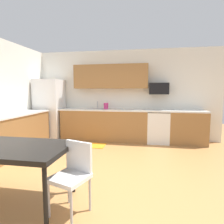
% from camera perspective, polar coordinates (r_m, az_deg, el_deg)
% --- Properties ---
extents(ground_plane, '(12.00, 12.00, 0.00)m').
position_cam_1_polar(ground_plane, '(3.64, -2.93, -17.58)').
color(ground_plane, '#B77F47').
extents(wall_back, '(5.80, 0.10, 2.70)m').
position_cam_1_polar(wall_back, '(5.95, 2.84, 5.06)').
color(wall_back, white).
rests_on(wall_back, ground).
extents(cabinet_run_back, '(2.56, 0.60, 0.90)m').
position_cam_1_polar(cabinet_run_back, '(5.77, -2.33, -3.96)').
color(cabinet_run_back, olive).
rests_on(cabinet_run_back, ground).
extents(cabinet_run_back_right, '(0.99, 0.60, 0.90)m').
position_cam_1_polar(cabinet_run_back_right, '(5.75, 21.52, -4.43)').
color(cabinet_run_back_right, olive).
rests_on(cabinet_run_back_right, ground).
extents(cabinet_run_left, '(0.60, 2.00, 0.90)m').
position_cam_1_polar(cabinet_run_left, '(5.18, -26.51, -5.81)').
color(cabinet_run_left, olive).
rests_on(cabinet_run_left, ground).
extents(countertop_back, '(4.80, 0.64, 0.04)m').
position_cam_1_polar(countertop_back, '(5.62, 2.35, 0.61)').
color(countertop_back, silver).
rests_on(countertop_back, cabinet_run_back).
extents(countertop_left, '(0.64, 2.00, 0.04)m').
position_cam_1_polar(countertop_left, '(5.11, -26.76, -0.63)').
color(countertop_left, silver).
rests_on(countertop_left, cabinet_run_left).
extents(upper_cabinets_back, '(2.20, 0.34, 0.70)m').
position_cam_1_polar(upper_cabinets_back, '(5.79, -0.42, 10.48)').
color(upper_cabinets_back, olive).
extents(refrigerator, '(0.76, 0.70, 1.82)m').
position_cam_1_polar(refrigerator, '(6.23, -18.03, 0.77)').
color(refrigerator, white).
rests_on(refrigerator, ground).
extents(oven_range, '(0.60, 0.60, 0.91)m').
position_cam_1_polar(oven_range, '(5.65, 13.54, -4.31)').
color(oven_range, white).
rests_on(oven_range, ground).
extents(microwave, '(0.54, 0.36, 0.32)m').
position_cam_1_polar(microwave, '(5.66, 13.76, 6.78)').
color(microwave, black).
extents(sink_basin, '(0.48, 0.40, 0.14)m').
position_cam_1_polar(sink_basin, '(5.77, -4.78, 0.33)').
color(sink_basin, '#A5A8AD').
rests_on(sink_basin, countertop_back).
extents(sink_faucet, '(0.02, 0.02, 0.24)m').
position_cam_1_polar(sink_faucet, '(5.93, -4.34, 2.05)').
color(sink_faucet, '#B2B5BA').
rests_on(sink_faucet, countertop_back).
extents(dining_table, '(1.40, 0.90, 0.77)m').
position_cam_1_polar(dining_table, '(2.82, -27.07, -10.26)').
color(dining_table, black).
rests_on(dining_table, ground).
extents(chair_near_table, '(0.51, 0.51, 0.85)m').
position_cam_1_polar(chair_near_table, '(2.47, -11.46, -16.92)').
color(chair_near_table, white).
rests_on(chair_near_table, ground).
extents(floor_mat, '(0.70, 0.50, 0.01)m').
position_cam_1_polar(floor_mat, '(5.31, -5.93, -9.83)').
color(floor_mat, orange).
rests_on(floor_mat, ground).
extents(kettle, '(0.14, 0.14, 0.20)m').
position_cam_1_polar(kettle, '(5.74, -1.79, 1.72)').
color(kettle, '#CC3372').
rests_on(kettle, countertop_back).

